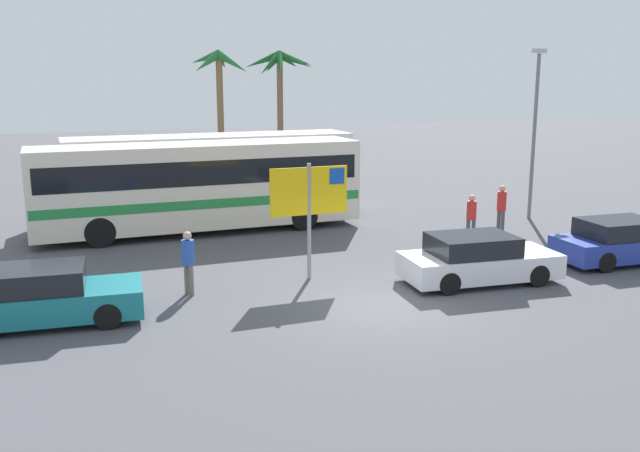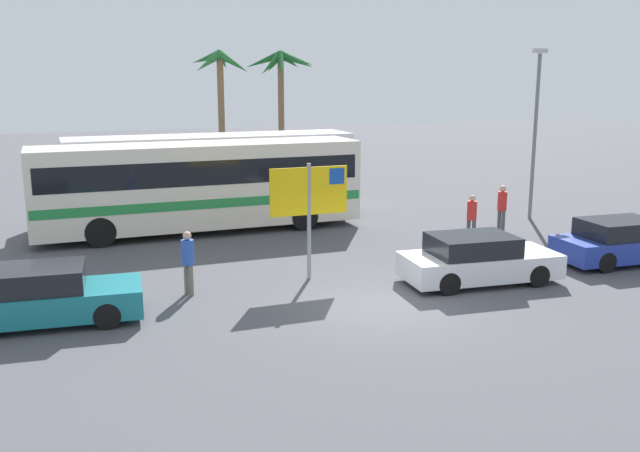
% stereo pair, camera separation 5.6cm
% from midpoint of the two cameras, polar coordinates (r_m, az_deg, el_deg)
% --- Properties ---
extents(ground, '(120.00, 120.00, 0.00)m').
position_cam_midpoint_polar(ground, '(17.10, 5.06, -6.51)').
color(ground, '#4C4C51').
extents(bus_front_coach, '(11.43, 2.52, 3.17)m').
position_cam_midpoint_polar(bus_front_coach, '(25.04, -9.98, 3.53)').
color(bus_front_coach, silver).
rests_on(bus_front_coach, ground).
extents(bus_rear_coach, '(11.43, 2.52, 3.17)m').
position_cam_midpoint_polar(bus_rear_coach, '(28.50, -8.95, 4.60)').
color(bus_rear_coach, white).
rests_on(bus_rear_coach, ground).
extents(ferry_sign, '(2.20, 0.11, 3.20)m').
position_cam_midpoint_polar(ferry_sign, '(18.74, -0.86, 2.52)').
color(ferry_sign, gray).
rests_on(ferry_sign, ground).
extents(car_blue, '(4.32, 1.99, 1.32)m').
position_cam_midpoint_polar(car_blue, '(22.63, 23.59, -1.19)').
color(car_blue, '#23389E').
rests_on(car_blue, ground).
extents(car_white, '(4.35, 2.16, 1.32)m').
position_cam_midpoint_polar(car_white, '(19.19, 12.76, -2.71)').
color(car_white, silver).
rests_on(car_white, ground).
extents(car_teal, '(4.26, 2.08, 1.32)m').
position_cam_midpoint_polar(car_teal, '(16.83, -21.79, -5.41)').
color(car_teal, '#19757F').
rests_on(car_teal, ground).
extents(pedestrian_by_bus, '(0.32, 0.32, 1.66)m').
position_cam_midpoint_polar(pedestrian_by_bus, '(17.87, -10.88, -2.60)').
color(pedestrian_by_bus, '#706656').
rests_on(pedestrian_by_bus, ground).
extents(pedestrian_crossing_lot, '(0.32, 0.32, 1.63)m').
position_cam_midpoint_polar(pedestrian_crossing_lot, '(23.66, 12.27, 0.91)').
color(pedestrian_crossing_lot, '#4C4C51').
rests_on(pedestrian_crossing_lot, ground).
extents(pedestrian_near_sign, '(0.32, 0.32, 1.75)m').
position_cam_midpoint_polar(pedestrian_near_sign, '(25.23, 14.64, 1.66)').
color(pedestrian_near_sign, '#4C4C51').
rests_on(pedestrian_near_sign, ground).
extents(lamp_post_left_side, '(0.56, 0.20, 6.50)m').
position_cam_midpoint_polar(lamp_post_left_side, '(28.11, 17.17, 7.77)').
color(lamp_post_left_side, slate).
rests_on(lamp_post_left_side, ground).
extents(palm_tree_seaside, '(2.98, 3.12, 6.75)m').
position_cam_midpoint_polar(palm_tree_seaside, '(34.94, -8.30, 11.83)').
color(palm_tree_seaside, brown).
rests_on(palm_tree_seaside, ground).
extents(palm_tree_inland, '(3.76, 3.61, 6.81)m').
position_cam_midpoint_polar(palm_tree_inland, '(37.13, -3.29, 12.38)').
color(palm_tree_inland, brown).
rests_on(palm_tree_inland, ground).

